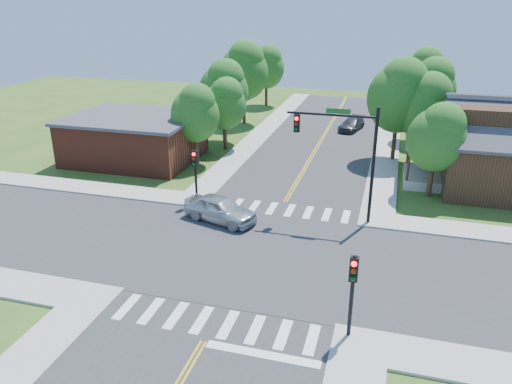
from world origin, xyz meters
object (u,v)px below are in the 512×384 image
(signal_pole_se, at_px, (353,282))
(car_dgrey, at_px, (352,125))
(car_silver, at_px, (220,209))
(signal_pole_nw, at_px, (195,167))
(signal_mast_ne, at_px, (345,145))

(signal_pole_se, bearing_deg, car_dgrey, 95.52)
(car_silver, bearing_deg, car_dgrey, 3.88)
(signal_pole_se, xyz_separation_m, signal_pole_nw, (-11.20, 11.20, 0.00))
(signal_mast_ne, xyz_separation_m, car_dgrey, (-1.53, 22.13, -4.24))
(signal_pole_nw, distance_m, car_silver, 3.68)
(signal_mast_ne, relative_size, signal_pole_nw, 1.89)
(signal_mast_ne, height_order, signal_pole_nw, signal_mast_ne)
(signal_pole_se, distance_m, car_silver, 12.81)
(car_silver, height_order, car_dgrey, car_silver)
(car_silver, bearing_deg, signal_mast_ne, -56.79)
(signal_pole_se, bearing_deg, signal_pole_nw, 135.00)
(signal_pole_nw, bearing_deg, signal_mast_ne, 0.07)
(car_silver, distance_m, car_dgrey, 24.85)
(signal_pole_nw, height_order, car_dgrey, signal_pole_nw)
(signal_pole_nw, relative_size, car_dgrey, 0.84)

